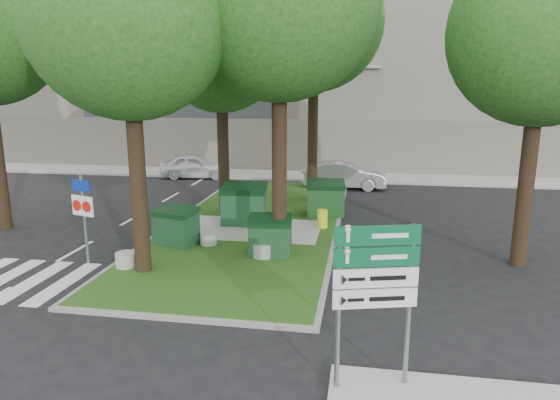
% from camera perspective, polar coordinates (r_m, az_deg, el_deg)
% --- Properties ---
extents(ground, '(120.00, 120.00, 0.00)m').
position_cam_1_polar(ground, '(11.91, -13.66, -12.93)').
color(ground, black).
rests_on(ground, ground).
extents(median_island, '(6.00, 16.00, 0.12)m').
position_cam_1_polar(median_island, '(18.92, -2.77, -2.65)').
color(median_island, '#274B15').
rests_on(median_island, ground).
extents(median_kerb, '(6.30, 16.30, 0.10)m').
position_cam_1_polar(median_kerb, '(18.92, -2.77, -2.68)').
color(median_kerb, gray).
rests_on(median_kerb, ground).
extents(building_sidewalk, '(42.00, 3.00, 0.12)m').
position_cam_1_polar(building_sidewalk, '(29.09, 0.68, 2.84)').
color(building_sidewalk, '#999993').
rests_on(building_sidewalk, ground).
extents(zebra_crossing, '(5.00, 3.00, 0.01)m').
position_cam_1_polar(zebra_crossing, '(14.86, -24.90, -8.48)').
color(zebra_crossing, silver).
rests_on(zebra_crossing, ground).
extents(apartment_building, '(41.00, 12.00, 16.00)m').
position_cam_1_polar(apartment_building, '(36.20, 2.65, 17.41)').
color(apartment_building, tan).
rests_on(apartment_building, ground).
extents(tree_median_mid, '(4.80, 4.80, 9.99)m').
position_cam_1_polar(tree_median_mid, '(19.70, -6.54, 18.21)').
color(tree_median_mid, black).
rests_on(tree_median_mid, ground).
extents(tree_median_far, '(5.80, 5.80, 11.93)m').
position_cam_1_polar(tree_median_far, '(22.20, 4.23, 21.12)').
color(tree_median_far, black).
rests_on(tree_median_far, ground).
extents(tree_street_right, '(5.00, 5.00, 10.06)m').
position_cam_1_polar(tree_street_right, '(15.69, 28.30, 18.25)').
color(tree_street_right, black).
rests_on(tree_street_right, ground).
extents(dumpster_a, '(1.53, 1.26, 1.23)m').
position_cam_1_polar(dumpster_a, '(16.45, -11.81, -2.94)').
color(dumpster_a, '#0D3218').
rests_on(dumpster_a, median_island).
extents(dumpster_b, '(1.72, 1.27, 1.53)m').
position_cam_1_polar(dumpster_b, '(18.48, -4.12, -0.51)').
color(dumpster_b, '#134221').
rests_on(dumpster_b, median_island).
extents(dumpster_c, '(1.38, 1.03, 1.21)m').
position_cam_1_polar(dumpster_c, '(15.12, -1.11, -4.10)').
color(dumpster_c, '#103718').
rests_on(dumpster_c, median_island).
extents(dumpster_d, '(1.61, 1.22, 1.39)m').
position_cam_1_polar(dumpster_d, '(19.83, 5.21, 0.21)').
color(dumpster_d, '#123D15').
rests_on(dumpster_d, median_island).
extents(bollard_left, '(0.58, 0.58, 0.41)m').
position_cam_1_polar(bollard_left, '(14.87, -17.21, -6.52)').
color(bollard_left, '#A8A7A2').
rests_on(bollard_left, median_island).
extents(bollard_right, '(0.59, 0.59, 0.42)m').
position_cam_1_polar(bollard_right, '(14.99, -2.02, -5.75)').
color(bollard_right, gray).
rests_on(bollard_right, median_island).
extents(bollard_mid, '(0.53, 0.53, 0.38)m').
position_cam_1_polar(bollard_mid, '(16.30, -8.18, -4.41)').
color(bollard_mid, '#9C9D98').
rests_on(bollard_mid, median_island).
extents(litter_bin, '(0.37, 0.37, 0.66)m').
position_cam_1_polar(litter_bin, '(18.09, 4.86, -2.13)').
color(litter_bin, yellow).
rests_on(litter_bin, median_island).
extents(traffic_sign_pole, '(0.78, 0.28, 2.67)m').
position_cam_1_polar(traffic_sign_pole, '(15.43, -21.53, -0.78)').
color(traffic_sign_pole, slate).
rests_on(traffic_sign_pole, ground).
extents(directional_sign, '(1.38, 0.41, 2.83)m').
position_cam_1_polar(directional_sign, '(8.40, 10.82, -9.09)').
color(directional_sign, slate).
rests_on(directional_sign, sidewalk_corner).
extents(car_white, '(4.12, 2.08, 1.35)m').
position_cam_1_polar(car_white, '(28.85, -9.64, 3.81)').
color(car_white, white).
rests_on(car_white, ground).
extents(car_silver, '(4.21, 1.47, 1.39)m').
position_cam_1_polar(car_silver, '(25.70, 7.37, 2.84)').
color(car_silver, '#A9AAB1').
rests_on(car_silver, ground).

